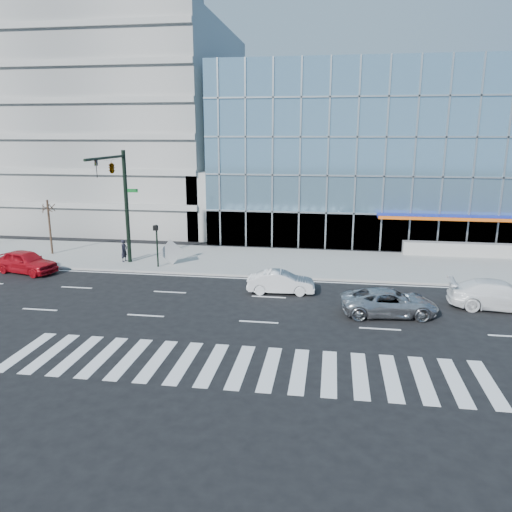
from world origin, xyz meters
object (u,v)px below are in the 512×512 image
(traffic_signal, at_px, (116,181))
(street_tree_near, at_px, (48,207))
(pedestrian, at_px, (124,251))
(white_suv, at_px, (499,295))
(red_sedan, at_px, (26,262))
(white_sedan, at_px, (281,282))
(tilted_panel, at_px, (171,252))
(ped_signal_post, at_px, (157,239))
(silver_suv, at_px, (389,302))

(traffic_signal, distance_m, street_tree_near, 7.96)
(pedestrian, bearing_deg, street_tree_near, 91.07)
(white_suv, height_order, red_sedan, red_sedan)
(white_sedan, bearing_deg, tilted_panel, 56.27)
(tilted_panel, bearing_deg, white_sedan, -43.85)
(street_tree_near, distance_m, white_sedan, 19.98)
(white_suv, bearing_deg, red_sedan, 88.53)
(ped_signal_post, xyz_separation_m, white_suv, (21.11, -4.99, -1.37))
(silver_suv, bearing_deg, white_sedan, 57.65)
(red_sedan, height_order, tilted_panel, tilted_panel)
(white_sedan, xyz_separation_m, tilted_panel, (-8.35, 4.82, 0.41))
(silver_suv, height_order, pedestrian, pedestrian)
(traffic_signal, height_order, white_suv, traffic_signal)
(tilted_panel, bearing_deg, street_tree_near, 156.45)
(street_tree_near, relative_size, pedestrian, 2.60)
(ped_signal_post, bearing_deg, white_suv, -13.29)
(pedestrian, bearing_deg, white_sedan, -99.49)
(traffic_signal, height_order, silver_suv, traffic_signal)
(street_tree_near, relative_size, white_suv, 0.79)
(white_sedan, relative_size, red_sedan, 0.88)
(white_sedan, height_order, pedestrian, pedestrian)
(street_tree_near, bearing_deg, ped_signal_post, -15.06)
(red_sedan, bearing_deg, white_sedan, -81.03)
(traffic_signal, bearing_deg, tilted_panel, 19.78)
(white_suv, distance_m, red_sedan, 29.79)
(red_sedan, bearing_deg, ped_signal_post, -60.42)
(street_tree_near, relative_size, white_sedan, 1.06)
(silver_suv, relative_size, pedestrian, 3.07)
(ped_signal_post, bearing_deg, red_sedan, -164.97)
(white_sedan, height_order, tilted_panel, tilted_panel)
(silver_suv, bearing_deg, traffic_signal, 62.82)
(traffic_signal, distance_m, tilted_panel, 6.16)
(pedestrian, bearing_deg, traffic_signal, -150.18)
(ped_signal_post, distance_m, white_sedan, 10.07)
(tilted_panel, bearing_deg, pedestrian, 161.50)
(street_tree_near, xyz_separation_m, white_sedan, (18.61, -6.58, -3.12))
(traffic_signal, relative_size, red_sedan, 1.75)
(pedestrian, bearing_deg, ped_signal_post, -97.02)
(ped_signal_post, distance_m, white_suv, 21.73)
(silver_suv, xyz_separation_m, white_suv, (6.00, 1.89, 0.08))
(traffic_signal, height_order, red_sedan, traffic_signal)
(ped_signal_post, relative_size, red_sedan, 0.66)
(white_sedan, distance_m, red_sedan, 17.75)
(silver_suv, relative_size, tilted_panel, 3.84)
(traffic_signal, xyz_separation_m, red_sedan, (-6.06, -1.92, -5.39))
(silver_suv, xyz_separation_m, pedestrian, (-18.04, 7.98, 0.27))
(silver_suv, distance_m, white_sedan, 6.65)
(ped_signal_post, distance_m, silver_suv, 16.66)
(ped_signal_post, height_order, white_sedan, ped_signal_post)
(ped_signal_post, bearing_deg, silver_suv, -24.49)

